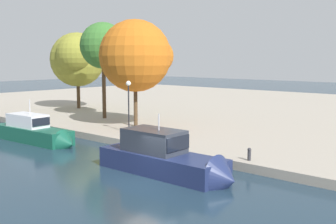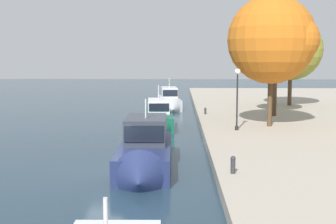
{
  "view_description": "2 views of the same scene",
  "coord_description": "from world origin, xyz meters",
  "px_view_note": "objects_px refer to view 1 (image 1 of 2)",
  "views": [
    {
      "loc": [
        16.25,
        -16.67,
        7.05
      ],
      "look_at": [
        -4.55,
        6.83,
        3.03
      ],
      "focal_mm": 44.34,
      "sensor_mm": 36.0,
      "label": 1
    },
    {
      "loc": [
        23.83,
        3.73,
        5.88
      ],
      "look_at": [
        -1.05,
        3.08,
        2.99
      ],
      "focal_mm": 49.07,
      "sensor_mm": 36.0,
      "label": 2
    }
  ],
  "objects_px": {
    "tree_0": "(105,44)",
    "tree_2": "(76,58)",
    "motor_yacht_1": "(36,135)",
    "lamp_post": "(129,99)",
    "mooring_bollard_1": "(48,120)",
    "motor_yacht_2": "(168,161)",
    "mooring_bollard_0": "(249,154)",
    "tree_1": "(135,57)"
  },
  "relations": [
    {
      "from": "motor_yacht_2",
      "to": "tree_1",
      "type": "bearing_deg",
      "value": 142.57
    },
    {
      "from": "motor_yacht_2",
      "to": "lamp_post",
      "type": "relative_size",
      "value": 2.1
    },
    {
      "from": "tree_2",
      "to": "lamp_post",
      "type": "bearing_deg",
      "value": -23.21
    },
    {
      "from": "tree_0",
      "to": "tree_2",
      "type": "bearing_deg",
      "value": 161.96
    },
    {
      "from": "lamp_post",
      "to": "tree_1",
      "type": "bearing_deg",
      "value": 125.72
    },
    {
      "from": "motor_yacht_1",
      "to": "tree_0",
      "type": "distance_m",
      "value": 13.94
    },
    {
      "from": "motor_yacht_2",
      "to": "mooring_bollard_0",
      "type": "relative_size",
      "value": 11.57
    },
    {
      "from": "motor_yacht_1",
      "to": "mooring_bollard_1",
      "type": "relative_size",
      "value": 15.16
    },
    {
      "from": "mooring_bollard_0",
      "to": "tree_1",
      "type": "distance_m",
      "value": 17.08
    },
    {
      "from": "mooring_bollard_0",
      "to": "tree_2",
      "type": "height_order",
      "value": "tree_2"
    },
    {
      "from": "motor_yacht_1",
      "to": "motor_yacht_2",
      "type": "relative_size",
      "value": 1.0
    },
    {
      "from": "mooring_bollard_1",
      "to": "lamp_post",
      "type": "xyz_separation_m",
      "value": [
        9.87,
        1.8,
        2.65
      ]
    },
    {
      "from": "motor_yacht_1",
      "to": "tree_1",
      "type": "bearing_deg",
      "value": 67.21
    },
    {
      "from": "mooring_bollard_1",
      "to": "motor_yacht_2",
      "type": "bearing_deg",
      "value": -12.22
    },
    {
      "from": "motor_yacht_2",
      "to": "mooring_bollard_0",
      "type": "height_order",
      "value": "motor_yacht_2"
    },
    {
      "from": "mooring_bollard_0",
      "to": "tree_0",
      "type": "distance_m",
      "value": 24.07
    },
    {
      "from": "motor_yacht_1",
      "to": "tree_0",
      "type": "height_order",
      "value": "tree_0"
    },
    {
      "from": "mooring_bollard_0",
      "to": "tree_0",
      "type": "relative_size",
      "value": 0.08
    },
    {
      "from": "tree_0",
      "to": "mooring_bollard_0",
      "type": "bearing_deg",
      "value": -16.57
    },
    {
      "from": "motor_yacht_1",
      "to": "tree_0",
      "type": "xyz_separation_m",
      "value": [
        -3.6,
        10.79,
        8.06
      ]
    },
    {
      "from": "mooring_bollard_0",
      "to": "lamp_post",
      "type": "bearing_deg",
      "value": 172.28
    },
    {
      "from": "motor_yacht_2",
      "to": "mooring_bollard_1",
      "type": "height_order",
      "value": "motor_yacht_2"
    },
    {
      "from": "lamp_post",
      "to": "tree_0",
      "type": "bearing_deg",
      "value": 151.62
    },
    {
      "from": "tree_0",
      "to": "tree_2",
      "type": "xyz_separation_m",
      "value": [
        -9.44,
        3.07,
        -1.46
      ]
    },
    {
      "from": "mooring_bollard_1",
      "to": "tree_2",
      "type": "distance_m",
      "value": 14.19
    },
    {
      "from": "motor_yacht_1",
      "to": "motor_yacht_2",
      "type": "xyz_separation_m",
      "value": [
        15.16,
        -0.04,
        0.2
      ]
    },
    {
      "from": "mooring_bollard_0",
      "to": "tree_1",
      "type": "xyz_separation_m",
      "value": [
        -15.2,
        4.68,
        6.21
      ]
    },
    {
      "from": "mooring_bollard_1",
      "to": "tree_0",
      "type": "height_order",
      "value": "tree_0"
    },
    {
      "from": "tree_0",
      "to": "tree_2",
      "type": "height_order",
      "value": "tree_0"
    },
    {
      "from": "mooring_bollard_1",
      "to": "lamp_post",
      "type": "distance_m",
      "value": 10.37
    },
    {
      "from": "tree_1",
      "to": "mooring_bollard_1",
      "type": "bearing_deg",
      "value": -148.86
    },
    {
      "from": "motor_yacht_1",
      "to": "tree_0",
      "type": "bearing_deg",
      "value": 104.56
    },
    {
      "from": "mooring_bollard_0",
      "to": "tree_0",
      "type": "bearing_deg",
      "value": 163.43
    },
    {
      "from": "lamp_post",
      "to": "tree_2",
      "type": "distance_m",
      "value": 20.13
    },
    {
      "from": "tree_2",
      "to": "tree_0",
      "type": "bearing_deg",
      "value": -18.04
    },
    {
      "from": "motor_yacht_2",
      "to": "mooring_bollard_0",
      "type": "xyz_separation_m",
      "value": [
        3.11,
        4.32,
        0.2
      ]
    },
    {
      "from": "lamp_post",
      "to": "tree_2",
      "type": "xyz_separation_m",
      "value": [
        -18.2,
        7.8,
        3.65
      ]
    },
    {
      "from": "motor_yacht_2",
      "to": "tree_0",
      "type": "bearing_deg",
      "value": 149.25
    },
    {
      "from": "motor_yacht_1",
      "to": "tree_2",
      "type": "distance_m",
      "value": 20.15
    },
    {
      "from": "motor_yacht_1",
      "to": "lamp_post",
      "type": "relative_size",
      "value": 2.11
    },
    {
      "from": "tree_1",
      "to": "tree_2",
      "type": "xyz_separation_m",
      "value": [
        -16.11,
        4.9,
        -0.02
      ]
    },
    {
      "from": "lamp_post",
      "to": "motor_yacht_1",
      "type": "bearing_deg",
      "value": -130.38
    }
  ]
}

